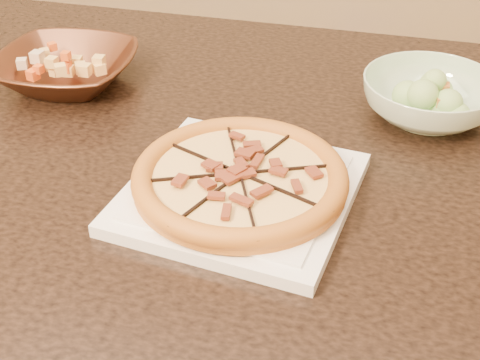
{
  "coord_description": "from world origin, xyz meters",
  "views": [
    {
      "loc": [
        0.32,
        -0.72,
        1.28
      ],
      "look_at": [
        0.16,
        -0.02,
        0.78
      ],
      "focal_mm": 50.0,
      "sensor_mm": 36.0,
      "label": 1
    }
  ],
  "objects_px": {
    "dining_table": "(184,188)",
    "bronze_bowl": "(67,69)",
    "pizza": "(240,178)",
    "salad_bowl": "(429,98)",
    "plate": "(240,192)"
  },
  "relations": [
    {
      "from": "dining_table",
      "to": "plate",
      "type": "distance_m",
      "value": 0.21
    },
    {
      "from": "dining_table",
      "to": "bronze_bowl",
      "type": "distance_m",
      "value": 0.3
    },
    {
      "from": "plate",
      "to": "bronze_bowl",
      "type": "distance_m",
      "value": 0.45
    },
    {
      "from": "pizza",
      "to": "bronze_bowl",
      "type": "distance_m",
      "value": 0.45
    },
    {
      "from": "plate",
      "to": "dining_table",
      "type": "bearing_deg",
      "value": 133.3
    },
    {
      "from": "pizza",
      "to": "bronze_bowl",
      "type": "xyz_separation_m",
      "value": [
        -0.36,
        0.26,
        -0.01
      ]
    },
    {
      "from": "plate",
      "to": "salad_bowl",
      "type": "xyz_separation_m",
      "value": [
        0.24,
        0.28,
        0.02
      ]
    },
    {
      "from": "bronze_bowl",
      "to": "salad_bowl",
      "type": "bearing_deg",
      "value": 2.08
    },
    {
      "from": "dining_table",
      "to": "salad_bowl",
      "type": "height_order",
      "value": "salad_bowl"
    },
    {
      "from": "plate",
      "to": "pizza",
      "type": "distance_m",
      "value": 0.02
    },
    {
      "from": "dining_table",
      "to": "pizza",
      "type": "height_order",
      "value": "pizza"
    },
    {
      "from": "salad_bowl",
      "to": "dining_table",
      "type": "bearing_deg",
      "value": -157.57
    },
    {
      "from": "plate",
      "to": "pizza",
      "type": "xyz_separation_m",
      "value": [
        -0.0,
        0.0,
        0.02
      ]
    },
    {
      "from": "plate",
      "to": "pizza",
      "type": "height_order",
      "value": "pizza"
    },
    {
      "from": "pizza",
      "to": "salad_bowl",
      "type": "bearing_deg",
      "value": 49.18
    }
  ]
}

